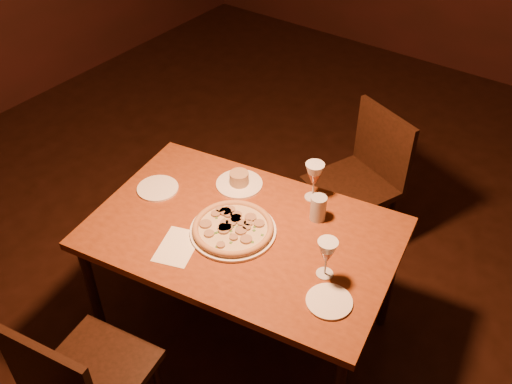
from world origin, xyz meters
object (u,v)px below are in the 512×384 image
Objects in this scene: dining_table at (243,241)px; pizza_plate at (233,228)px; chair_near at (83,379)px; chair_far at (362,177)px.

pizza_plate is (-0.03, -0.03, 0.08)m from dining_table.
chair_far is (0.27, 1.72, 0.02)m from chair_near.
dining_table is 3.83× the size of pizza_plate.
dining_table is 0.85m from chair_near.
chair_far is (0.13, 0.90, -0.16)m from dining_table.
dining_table is at bearing 49.47° from pizza_plate.
dining_table is at bearing -75.78° from chair_far.
chair_near is 1.74m from chair_far.
dining_table is 0.93m from chair_far.
pizza_plate is (-0.15, -0.94, 0.24)m from chair_far.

